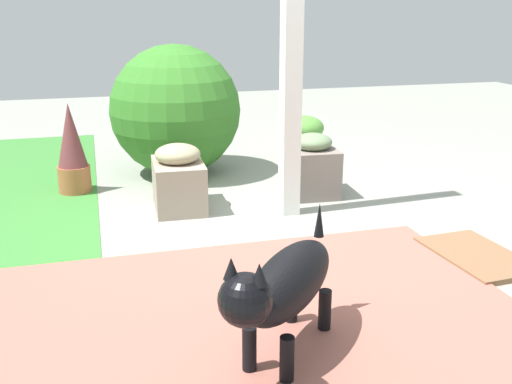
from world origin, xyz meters
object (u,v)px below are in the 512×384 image
stone_planter_nearest (312,167)px  dog (284,285)px  terracotta_pot_spiky (72,150)px  doormat (477,256)px  stone_planter_mid (179,179)px  porch_pillar (292,26)px  round_shrub (175,110)px  terracotta_pot_broad (304,134)px

stone_planter_nearest → dog: 2.11m
stone_planter_nearest → terracotta_pot_spiky: size_ratio=0.69×
dog → doormat: bearing=-64.2°
stone_planter_mid → dog: 1.89m
porch_pillar → dog: 1.90m
round_shrub → terracotta_pot_broad: round_shrub is taller
round_shrub → terracotta_pot_spiky: bearing=111.7°
terracotta_pot_broad → terracotta_pot_spiky: bearing=101.2°
stone_planter_mid → dog: bearing=-176.3°
round_shrub → stone_planter_mid: bearing=172.5°
terracotta_pot_broad → doormat: bearing=-174.7°
round_shrub → terracotta_pot_spiky: size_ratio=1.57×
porch_pillar → stone_planter_nearest: size_ratio=5.28×
porch_pillar → doormat: bearing=-142.4°
stone_planter_nearest → terracotta_pot_broad: bearing=-16.1°
porch_pillar → terracotta_pot_broad: porch_pillar is taller
dog → doormat: (0.63, -1.30, -0.30)m
stone_planter_nearest → terracotta_pot_spiky: (0.52, 1.64, 0.10)m
stone_planter_mid → terracotta_pot_spiky: terracotta_pot_spiky is taller
dog → porch_pillar: bearing=-19.1°
porch_pillar → stone_planter_mid: porch_pillar is taller
stone_planter_nearest → terracotta_pot_broad: 0.93m
round_shrub → dog: 2.78m
round_shrub → doormat: bearing=-148.6°
porch_pillar → round_shrub: porch_pillar is taller
terracotta_pot_broad → dog: dog is taller
porch_pillar → dog: (-1.60, 0.56, -0.87)m
dog → doormat: 1.48m
round_shrub → terracotta_pot_broad: size_ratio=2.53×
dog → stone_planter_nearest: bearing=-23.4°
porch_pillar → dog: size_ratio=3.48×
stone_planter_mid → terracotta_pot_spiky: bearing=50.1°
round_shrub → dog: round_shrub is taller
round_shrub → porch_pillar: bearing=-154.4°
porch_pillar → doormat: porch_pillar is taller
dog → terracotta_pot_broad: bearing=-21.2°
stone_planter_mid → round_shrub: 0.95m
stone_planter_mid → round_shrub: round_shrub is taller
porch_pillar → terracotta_pot_broad: 1.64m
stone_planter_mid → doormat: size_ratio=0.79×
stone_planter_mid → dog: (-1.89, -0.12, 0.11)m
round_shrub → dog: size_ratio=1.51×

